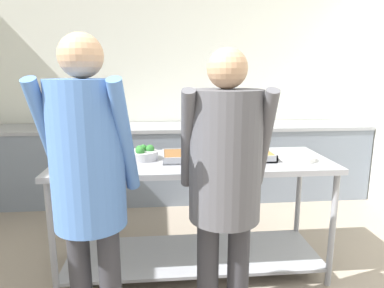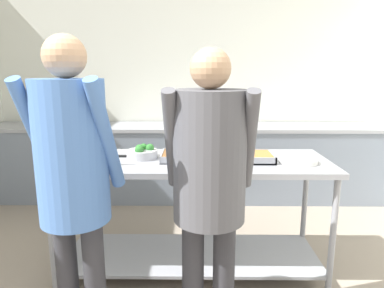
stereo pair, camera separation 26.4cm
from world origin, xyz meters
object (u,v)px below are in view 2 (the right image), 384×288
serving_tray_vegetables (248,157)px  guest_serving_right (73,168)px  plate_stack (298,160)px  sauce_pan (90,159)px  broccoli_bowl (143,153)px  serving_tray_roast (190,156)px  guest_serving_left (209,172)px  water_bottle (58,116)px

serving_tray_vegetables → guest_serving_right: 1.30m
plate_stack → guest_serving_right: guest_serving_right is taller
sauce_pan → broccoli_bowl: 0.40m
serving_tray_roast → guest_serving_left: guest_serving_left is taller
plate_stack → sauce_pan: bearing=-176.7°
water_bottle → guest_serving_left: bearing=-53.0°
broccoli_bowl → guest_serving_left: (0.48, -0.78, 0.08)m
sauce_pan → serving_tray_vegetables: bearing=7.3°
guest_serving_left → water_bottle: guest_serving_left is taller
serving_tray_vegetables → guest_serving_left: 0.79m
plate_stack → guest_serving_left: (-0.67, -0.66, 0.11)m
guest_serving_right → broccoli_bowl: bearing=75.8°
sauce_pan → water_bottle: bearing=117.6°
serving_tray_vegetables → guest_serving_left: size_ratio=0.22×
sauce_pan → broccoli_bowl: broccoli_bowl is taller
serving_tray_vegetables → guest_serving_right: guest_serving_right is taller
broccoli_bowl → water_bottle: (-1.22, 1.47, 0.09)m
guest_serving_right → water_bottle: guest_serving_right is taller
serving_tray_vegetables → guest_serving_right: (-1.01, -0.80, 0.14)m
plate_stack → serving_tray_vegetables: bearing=170.4°
broccoli_bowl → serving_tray_roast: (0.36, -0.04, -0.02)m
sauce_pan → plate_stack: (1.49, 0.09, -0.02)m
serving_tray_vegetables → plate_stack: (0.36, -0.06, -0.01)m
broccoli_bowl → plate_stack: bearing=-6.1°
serving_tray_roast → guest_serving_right: (-0.58, -0.83, 0.14)m
plate_stack → water_bottle: 2.86m
water_bottle → guest_serving_right: bearing=-66.8°
broccoli_bowl → guest_serving_right: size_ratio=0.13×
serving_tray_roast → water_bottle: water_bottle is taller
serving_tray_vegetables → plate_stack: serving_tray_vegetables is taller
guest_serving_left → guest_serving_right: (-0.70, -0.08, 0.04)m
sauce_pan → serving_tray_roast: bearing=13.4°
sauce_pan → serving_tray_vegetables: 1.15m
serving_tray_vegetables → water_bottle: bearing=142.7°
guest_serving_left → serving_tray_roast: bearing=99.1°
guest_serving_right → water_bottle: 2.55m
sauce_pan → serving_tray_roast: sauce_pan is taller
serving_tray_vegetables → guest_serving_right: size_ratio=0.21×
guest_serving_right → water_bottle: size_ratio=6.40×
serving_tray_roast → water_bottle: bearing=136.2°
serving_tray_roast → plate_stack: serving_tray_roast is taller
guest_serving_left → guest_serving_right: 0.71m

